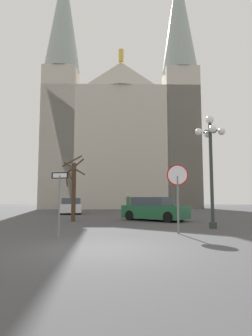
# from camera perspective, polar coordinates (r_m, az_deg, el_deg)

# --- Properties ---
(ground_plane) EXTENTS (120.00, 120.00, 0.00)m
(ground_plane) POSITION_cam_1_polar(r_m,az_deg,el_deg) (8.36, -3.43, -15.63)
(ground_plane) COLOR #424244
(cathedral) EXTENTS (22.33, 14.26, 36.45)m
(cathedral) POSITION_cam_1_polar(r_m,az_deg,el_deg) (43.36, -0.99, 7.05)
(cathedral) COLOR #BCB5A5
(cathedral) RESTS_ON ground
(stop_sign) EXTENTS (0.86, 0.13, 2.78)m
(stop_sign) POSITION_cam_1_polar(r_m,az_deg,el_deg) (12.00, 10.06, -3.12)
(stop_sign) COLOR slate
(stop_sign) RESTS_ON ground
(one_way_arrow_sign) EXTENTS (0.65, 0.13, 2.35)m
(one_way_arrow_sign) POSITION_cam_1_polar(r_m,az_deg,el_deg) (10.83, -12.90, -5.45)
(one_way_arrow_sign) COLOR slate
(one_way_arrow_sign) RESTS_ON ground
(street_lamp) EXTENTS (1.45, 1.45, 5.43)m
(street_lamp) POSITION_cam_1_polar(r_m,az_deg,el_deg) (14.63, 16.24, 3.06)
(street_lamp) COLOR #2D3833
(street_lamp) RESTS_ON ground
(bare_tree) EXTENTS (1.71, 1.74, 4.21)m
(bare_tree) POSITION_cam_1_polar(r_m,az_deg,el_deg) (18.37, -10.25, -3.87)
(bare_tree) COLOR #473323
(bare_tree) RESTS_ON ground
(parked_car_near_green) EXTENTS (4.38, 3.67, 1.48)m
(parked_car_near_green) POSITION_cam_1_polar(r_m,az_deg,el_deg) (18.75, 5.57, -8.08)
(parked_car_near_green) COLOR #1E5B38
(parked_car_near_green) RESTS_ON ground
(parked_car_far_white) EXTENTS (2.88, 4.81, 1.43)m
(parked_car_far_white) POSITION_cam_1_polar(r_m,az_deg,el_deg) (27.75, -10.66, -7.35)
(parked_car_far_white) COLOR silver
(parked_car_far_white) RESTS_ON ground
(pedestrian_walking) EXTENTS (0.32, 0.32, 1.73)m
(pedestrian_walking) POSITION_cam_1_polar(r_m,az_deg,el_deg) (22.18, 0.43, -6.87)
(pedestrian_walking) COLOR black
(pedestrian_walking) RESTS_ON ground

